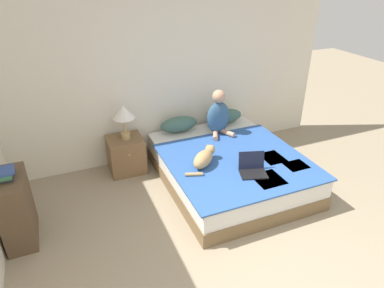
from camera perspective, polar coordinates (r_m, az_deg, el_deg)
name	(u,v)px	position (r m, az deg, el deg)	size (l,w,h in m)	color
wall_back	(159,75)	(4.96, -5.59, 11.43)	(5.34, 0.05, 2.55)	silver
bed	(229,168)	(4.67, 6.18, -3.97)	(1.74, 2.08, 0.45)	brown
pillow_near	(179,124)	(5.08, -2.19, 3.32)	(0.57, 0.25, 0.23)	#42665B
pillow_far	(224,116)	(5.37, 5.44, 4.60)	(0.57, 0.25, 0.23)	#42665B
person_sitting	(218,115)	(4.97, 4.42, 4.79)	(0.36, 0.34, 0.66)	#33567A
cat_tabby	(204,158)	(4.23, 2.02, -2.33)	(0.52, 0.42, 0.20)	tan
laptop_open	(253,169)	(4.16, 10.08, -4.14)	(0.38, 0.35, 0.23)	black
nightstand	(126,155)	(4.96, -10.92, -1.76)	(0.49, 0.45, 0.52)	brown
table_lamp	(124,114)	(4.69, -11.34, 4.95)	(0.30, 0.30, 0.49)	tan
bookshelf	(16,209)	(4.10, -27.24, -9.59)	(0.29, 0.61, 0.78)	brown
book_stack_top	(5,174)	(3.87, -28.72, -4.39)	(0.19, 0.25, 0.10)	#2D2D33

